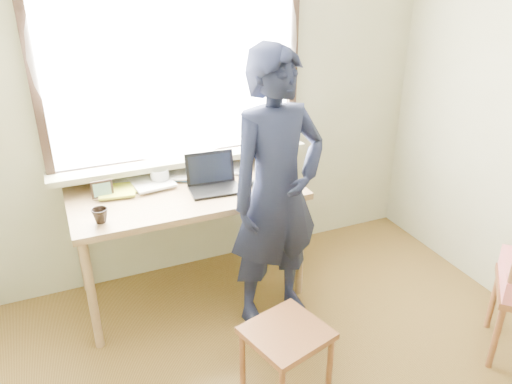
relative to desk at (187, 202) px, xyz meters
name	(u,v)px	position (x,y,z in m)	size (l,w,h in m)	color
room_shell	(340,132)	(0.25, -1.43, 0.90)	(3.52, 4.02, 2.61)	#B3B290
desk	(187,202)	(0.00, 0.00, 0.00)	(1.53, 0.76, 0.82)	olive
laptop	(213,180)	(0.18, -0.03, 0.14)	(0.35, 0.29, 0.23)	black
mug_white	(160,176)	(-0.13, 0.19, 0.14)	(0.13, 0.13, 0.10)	white
mug_dark	(100,216)	(-0.59, -0.23, 0.13)	(0.10, 0.10, 0.09)	black
mouse	(251,183)	(0.43, -0.10, 0.10)	(0.10, 0.07, 0.04)	black
desk_clutter	(145,182)	(-0.23, 0.20, 0.10)	(0.85, 0.44, 0.03)	white
book_a	(113,188)	(-0.44, 0.21, 0.10)	(0.21, 0.29, 0.03)	white
book_b	(224,167)	(0.37, 0.26, 0.09)	(0.17, 0.23, 0.02)	white
picture_frame	(102,190)	(-0.53, 0.10, 0.14)	(0.14, 0.02, 0.11)	black
work_chair	(286,340)	(0.22, -1.10, -0.38)	(0.50, 0.49, 0.42)	brown
person	(277,194)	(0.45, -0.46, 0.18)	(0.66, 0.43, 1.82)	black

